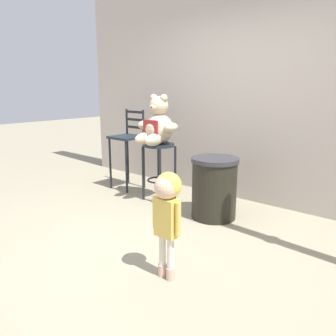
{
  "coord_description": "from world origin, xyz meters",
  "views": [
    {
      "loc": [
        2.18,
        -2.22,
        1.51
      ],
      "look_at": [
        -0.16,
        0.5,
        0.65
      ],
      "focal_mm": 37.05,
      "sensor_mm": 36.0,
      "label": 1
    }
  ],
  "objects_px": {
    "teddy_bear": "(157,126)",
    "bar_chair_empty": "(128,142)",
    "child_walking": "(167,203)",
    "trash_bin": "(214,188)",
    "bar_stool_with_teddy": "(159,159)"
  },
  "relations": [
    {
      "from": "teddy_bear",
      "to": "bar_chair_empty",
      "type": "height_order",
      "value": "teddy_bear"
    },
    {
      "from": "child_walking",
      "to": "bar_chair_empty",
      "type": "height_order",
      "value": "bar_chair_empty"
    },
    {
      "from": "trash_bin",
      "to": "bar_chair_empty",
      "type": "distance_m",
      "value": 1.7
    },
    {
      "from": "trash_bin",
      "to": "bar_chair_empty",
      "type": "height_order",
      "value": "bar_chair_empty"
    },
    {
      "from": "teddy_bear",
      "to": "bar_chair_empty",
      "type": "relative_size",
      "value": 0.54
    },
    {
      "from": "bar_chair_empty",
      "to": "trash_bin",
      "type": "bearing_deg",
      "value": -6.53
    },
    {
      "from": "teddy_bear",
      "to": "child_walking",
      "type": "xyz_separation_m",
      "value": [
        1.38,
        -1.4,
        -0.37
      ]
    },
    {
      "from": "teddy_bear",
      "to": "trash_bin",
      "type": "distance_m",
      "value": 1.13
    },
    {
      "from": "child_walking",
      "to": "bar_chair_empty",
      "type": "xyz_separation_m",
      "value": [
        -2.1,
        1.54,
        0.06
      ]
    },
    {
      "from": "bar_stool_with_teddy",
      "to": "bar_chair_empty",
      "type": "xyz_separation_m",
      "value": [
        -0.72,
        0.11,
        0.14
      ]
    },
    {
      "from": "teddy_bear",
      "to": "trash_bin",
      "type": "xyz_separation_m",
      "value": [
        0.93,
        -0.05,
        -0.64
      ]
    },
    {
      "from": "bar_stool_with_teddy",
      "to": "trash_bin",
      "type": "bearing_deg",
      "value": -4.91
    },
    {
      "from": "trash_bin",
      "to": "bar_chair_empty",
      "type": "xyz_separation_m",
      "value": [
        -1.65,
        0.19,
        0.34
      ]
    },
    {
      "from": "teddy_bear",
      "to": "trash_bin",
      "type": "height_order",
      "value": "teddy_bear"
    },
    {
      "from": "bar_stool_with_teddy",
      "to": "bar_chair_empty",
      "type": "relative_size",
      "value": 0.66
    }
  ]
}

